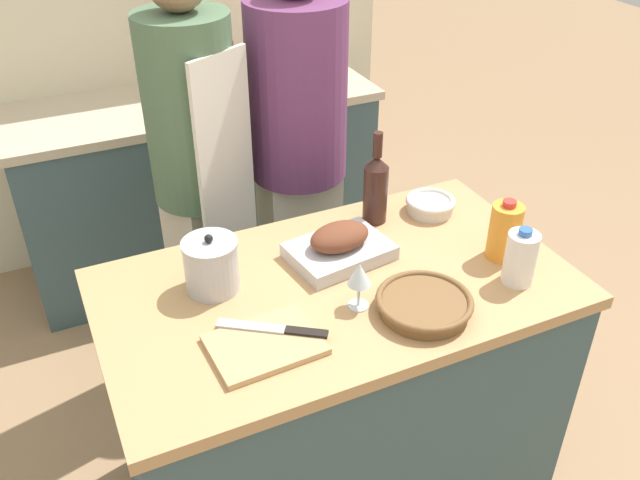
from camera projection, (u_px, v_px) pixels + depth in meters
The scene contains 18 objects.
ground_plane at pixel (334, 476), 2.43m from camera, with size 12.00×12.00×0.00m, color #9E7A56.
kitchen_island at pixel (335, 390), 2.19m from camera, with size 1.36×0.77×0.87m.
back_counter at pixel (200, 183), 3.34m from camera, with size 1.71×0.60×0.88m.
roasting_pan at pixel (339, 246), 2.03m from camera, with size 0.32×0.25×0.11m.
wicker_basket at pixel (424, 304), 1.83m from camera, with size 0.27×0.27×0.05m.
cutting_board at pixel (265, 344), 1.72m from camera, with size 0.29×0.22×0.02m.
stock_pot at pixel (211, 265), 1.89m from camera, with size 0.16×0.16×0.18m.
mixing_bowl at pixel (430, 204), 2.27m from camera, with size 0.17×0.17×0.05m.
juice_jug at pixel (505, 231), 2.02m from camera, with size 0.10×0.10×0.19m.
milk_jug at pixel (520, 258), 1.91m from camera, with size 0.09×0.09×0.18m.
wine_bottle_green at pixel (376, 187), 2.17m from camera, with size 0.08×0.08×0.31m.
wine_glass_left at pixel (359, 276), 1.81m from camera, with size 0.06×0.06×0.14m.
knife_chef at pixel (276, 329), 1.75m from camera, with size 0.26×0.19×0.01m.
stand_mixer at pixel (213, 65), 3.03m from camera, with size 0.18×0.14×0.36m.
condiment_bottle_tall at pixel (302, 57), 3.38m from camera, with size 0.05×0.05×0.15m.
condiment_bottle_short at pixel (206, 95), 2.95m from camera, with size 0.06×0.06×0.15m.
person_cook_aproned at pixel (198, 165), 2.44m from camera, with size 0.35×0.36×1.66m.
person_cook_guest at pixel (298, 146), 2.61m from camera, with size 0.37×0.37×1.66m.
Camera 1 is at (-0.70, -1.40, 2.04)m, focal length 38.00 mm.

